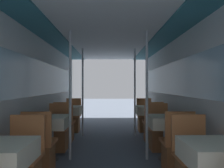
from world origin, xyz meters
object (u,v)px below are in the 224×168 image
dining_table_left_1 (50,124)px  support_pole_right_1 (147,95)px  chair_left_near_1 (40,153)px  dining_table_left_2 (69,112)px  chair_right_near_2 (153,129)px  chair_right_near_1 (176,152)px  chair_left_near_2 (65,129)px  chair_right_far_2 (145,121)px  support_pole_right_2 (135,92)px  dining_table_right_0 (217,157)px  chair_right_far_1 (159,135)px  support_pole_left_1 (70,95)px  dining_table_right_1 (167,124)px  support_pole_left_2 (83,92)px  chair_left_far_2 (73,121)px  dining_table_right_2 (148,111)px  chair_left_far_1 (58,136)px

dining_table_left_1 → support_pole_right_1: (1.67, 0.00, 0.50)m
chair_left_near_1 → dining_table_left_2: chair_left_near_1 is taller
chair_right_near_2 → chair_right_near_1: bearing=-90.0°
chair_left_near_2 → chair_right_far_2: bearing=28.9°
chair_right_near_1 → support_pole_right_2: 2.50m
dining_table_right_0 → chair_left_near_1: bearing=148.9°
dining_table_left_1 → chair_right_far_1: (2.02, 0.56, -0.33)m
support_pole_left_1 → dining_table_right_1: 1.74m
dining_table_right_0 → chair_right_far_1: size_ratio=0.82×
dining_table_right_1 → support_pole_left_2: bearing=133.3°
dining_table_right_1 → chair_right_far_1: (0.00, 0.56, -0.33)m
chair_left_near_1 → support_pole_left_2: (0.34, 2.33, 0.83)m
chair_left_far_2 → support_pole_left_2: 1.05m
support_pole_left_2 → dining_table_right_0: (1.67, -3.55, -0.50)m
support_pole_left_1 → support_pole_right_2: 2.22m
dining_table_left_1 → chair_right_far_2: chair_right_far_2 is taller
support_pole_right_1 → dining_table_right_2: bearing=79.1°
chair_left_near_2 → chair_right_far_2: size_ratio=1.00×
chair_left_far_1 → support_pole_right_1: support_pole_right_1 is taller
chair_right_near_1 → support_pole_right_2: support_pole_right_2 is taller
support_pole_left_1 → support_pole_right_1: (1.33, 0.00, 0.00)m
chair_left_near_1 → chair_right_near_2: size_ratio=1.00×
chair_left_far_2 → dining_table_right_0: bearing=116.2°
chair_left_far_2 → chair_right_near_2: (2.02, -1.11, 0.00)m
dining_table_left_2 → dining_table_right_2: bearing=0.0°
dining_table_left_2 → support_pole_right_1: bearing=-46.7°
support_pole_right_2 → chair_left_far_2: bearing=161.6°
chair_left_near_2 → chair_right_near_1: same height
dining_table_right_0 → support_pole_left_2: bearing=115.3°
dining_table_right_0 → dining_table_right_1: bearing=90.0°
chair_right_near_1 → dining_table_right_2: chair_right_near_1 is taller
dining_table_right_0 → support_pole_right_2: 3.60m
support_pole_right_1 → chair_right_near_2: bearing=74.3°
chair_left_near_2 → chair_right_far_1: 2.12m
support_pole_left_2 → chair_right_far_1: size_ratio=2.44×
chair_left_near_1 → chair_left_far_1: (0.00, 1.11, 0.00)m
chair_left_near_2 → support_pole_right_2: 1.95m
chair_right_near_1 → chair_left_near_2: bearing=138.7°
dining_table_right_2 → support_pole_left_2: bearing=180.0°
chair_right_near_2 → dining_table_right_0: bearing=-90.0°
chair_right_far_2 → support_pole_right_2: (-0.34, -0.56, 0.83)m
chair_left_far_2 → support_pole_left_2: (0.34, -0.56, 0.83)m
chair_right_far_2 → support_pole_left_2: bearing=18.4°
support_pole_left_2 → dining_table_right_2: (1.67, -0.00, -0.50)m
dining_table_right_2 → dining_table_left_1: bearing=-138.7°
chair_right_near_1 → dining_table_left_2: bearing=130.9°
chair_left_far_2 → chair_right_far_2: 2.02m
chair_right_far_1 → support_pole_right_2: bearing=-74.3°
dining_table_right_1 → chair_right_far_1: bearing=90.0°
chair_left_far_1 → support_pole_left_1: 1.05m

